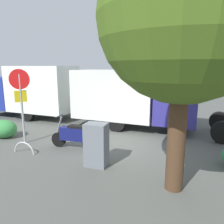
% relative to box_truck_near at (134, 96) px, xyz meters
% --- Properties ---
extents(ground_plane, '(60.00, 60.00, 0.00)m').
position_rel_box_truck_near_xyz_m(ground_plane, '(-0.07, 2.85, -1.57)').
color(ground_plane, '#4E514C').
extents(box_truck_near, '(7.42, 2.67, 2.81)m').
position_rel_box_truck_near_xyz_m(box_truck_near, '(0.00, 0.00, 0.00)').
color(box_truck_near, black).
rests_on(box_truck_near, ground).
extents(box_truck_far, '(6.89, 2.59, 3.00)m').
position_rel_box_truck_near_xyz_m(box_truck_far, '(6.36, -0.39, 0.06)').
color(box_truck_far, black).
rests_on(box_truck_far, ground).
extents(motorcycle, '(1.81, 0.55, 1.20)m').
position_rel_box_truck_near_xyz_m(motorcycle, '(1.46, 3.48, -1.05)').
color(motorcycle, black).
rests_on(motorcycle, ground).
extents(stop_sign, '(0.71, 0.33, 2.89)m').
position_rel_box_truck_near_xyz_m(stop_sign, '(3.62, 3.58, 0.35)').
color(stop_sign, '#9E9EA3').
rests_on(stop_sign, ground).
extents(street_tree, '(3.78, 3.78, 5.92)m').
position_rel_box_truck_near_xyz_m(street_tree, '(-2.14, 5.14, 2.44)').
color(street_tree, '#47301E').
rests_on(street_tree, ground).
extents(utility_cabinet, '(0.66, 0.51, 1.33)m').
position_rel_box_truck_near_xyz_m(utility_cabinet, '(0.17, 4.54, -0.91)').
color(utility_cabinet, slate).
rests_on(utility_cabinet, ground).
extents(bike_rack_hoop, '(0.85, 0.08, 0.85)m').
position_rel_box_truck_near_xyz_m(bike_rack_hoop, '(2.93, 4.45, -1.57)').
color(bike_rack_hoop, '#B7B7BC').
rests_on(bike_rack_hoop, ground).
extents(shrub_near_sign, '(1.12, 0.91, 0.76)m').
position_rel_box_truck_near_xyz_m(shrub_near_sign, '(4.92, 3.27, -1.19)').
color(shrub_near_sign, '#378642').
rests_on(shrub_near_sign, ground).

